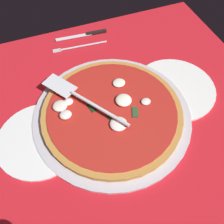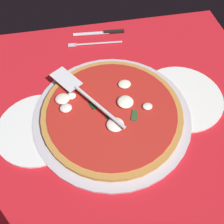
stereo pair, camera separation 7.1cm
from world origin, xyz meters
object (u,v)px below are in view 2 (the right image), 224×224
dinner_plate_right (181,97)px  pizza (112,112)px  pizza_server (84,94)px  place_setting_far (100,39)px  dinner_plate_left (38,128)px

dinner_plate_right → pizza: size_ratio=0.63×
pizza → pizza_server: bearing=140.1°
pizza → place_setting_far: bearing=86.5°
pizza_server → place_setting_far: size_ratio=1.19×
dinner_plate_right → pizza_server: bearing=173.6°
dinner_plate_right → pizza_server: pizza_server is taller
pizza → pizza_server: pizza_server is taller
dinner_plate_left → pizza: size_ratio=0.59×
pizza → pizza_server: size_ratio=1.54×
dinner_plate_left → place_setting_far: place_setting_far is taller
dinner_plate_left → pizza_server: (14.15, 6.27, 4.43)cm
pizza → pizza_server: 9.43cm
dinner_plate_left → pizza_server: size_ratio=0.91×
dinner_plate_right → dinner_plate_left: bearing=-176.0°
place_setting_far → dinner_plate_left: bearing=61.7°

